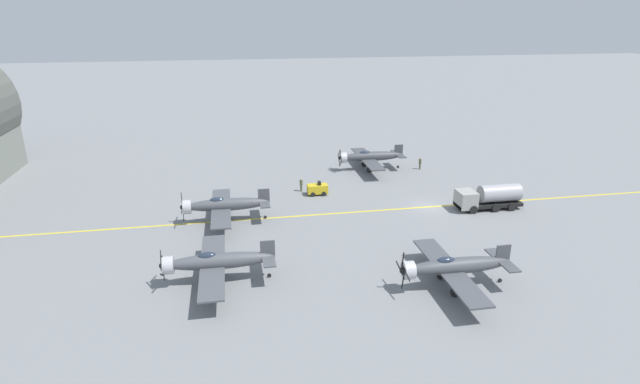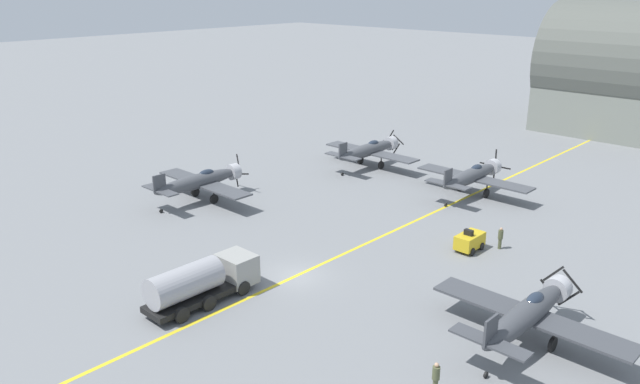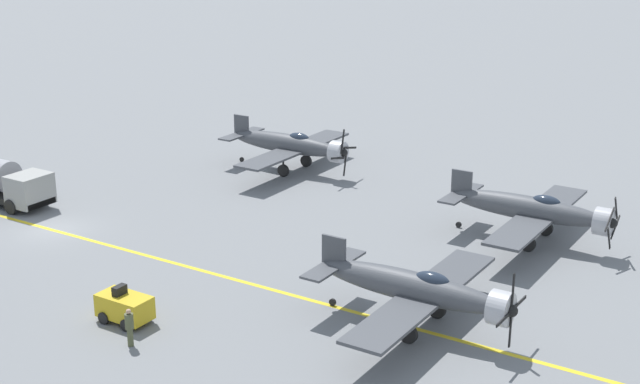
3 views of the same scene
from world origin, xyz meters
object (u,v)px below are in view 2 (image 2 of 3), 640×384
Objects in this scene: airplane_mid_right at (528,313)px; ground_crew_walking at (500,237)px; airplane_far_center at (472,176)px; tow_tractor at (470,241)px; airplane_far_left at (369,150)px; airplane_mid_left at (201,181)px; fuel_tanker at (202,281)px; ground_crew_inspecting at (436,377)px.

airplane_mid_right reaches higher than ground_crew_walking.
airplane_far_center is (-16.11, 21.47, 0.00)m from airplane_mid_right.
airplane_mid_right reaches higher than tow_tractor.
tow_tractor is at bearing -40.16° from airplane_far_left.
airplane_mid_left is (-4.52, -20.00, 0.00)m from airplane_far_left.
airplane_mid_left is (-34.19, 2.15, 0.00)m from airplane_mid_right.
ground_crew_walking is (8.40, -9.99, -1.03)m from airplane_far_center.
airplane_far_center is 1.00× the size of airplane_mid_left.
tow_tractor is at bearing -60.05° from airplane_far_center.
airplane_mid_left is 1.50× the size of fuel_tanker.
ground_crew_walking is 20.12m from ground_crew_inspecting.
ground_crew_walking is at bearing 108.74° from ground_crew_inspecting.
tow_tractor is at bearing 115.25° from ground_crew_inspecting.
tow_tractor is at bearing 139.90° from airplane_mid_right.
airplane_far_left is 1.50× the size of fuel_tanker.
fuel_tanker reaches higher than ground_crew_inspecting.
airplane_far_center is at bearing 117.11° from ground_crew_inspecting.
airplane_mid_left reaches higher than ground_crew_inspecting.
airplane_far_center is at bearing 86.85° from fuel_tanker.
airplane_mid_right is 1.00× the size of airplane_far_left.
airplane_far_center reaches higher than airplane_mid_left.
airplane_mid_left is (-18.08, -19.32, -0.00)m from airplane_far_center.
airplane_mid_left is 4.62× the size of tow_tractor.
fuel_tanker is at bearing -40.13° from airplane_mid_left.
airplane_far_center reaches higher than airplane_mid_right.
airplane_far_center is at bearing 132.55° from airplane_mid_right.
fuel_tanker is (-1.73, -31.32, -0.50)m from airplane_far_center.
airplane_mid_right is at bearing 28.90° from fuel_tanker.
ground_crew_walking is (21.96, -10.66, -1.03)m from airplane_far_left.
airplane_far_center is at bearing 130.08° from ground_crew_walking.
airplane_mid_right is 7.74m from ground_crew_inspecting.
airplane_mid_left is at bearing -111.20° from airplane_far_left.
airplane_mid_right is at bearing 80.65° from ground_crew_inspecting.
airplane_mid_left is 34.37m from ground_crew_inspecting.
fuel_tanker reaches higher than tow_tractor.
airplane_far_center reaches higher than ground_crew_inspecting.
airplane_far_center is 13.74m from tow_tractor.
airplane_mid_right is 34.26m from airplane_mid_left.
ground_crew_inspecting is (16.59, 2.28, -0.51)m from fuel_tanker.
fuel_tanker is 16.76m from ground_crew_inspecting.
airplane_far_center reaches higher than airplane_far_left.
airplane_mid_right is 37.03m from airplane_far_left.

